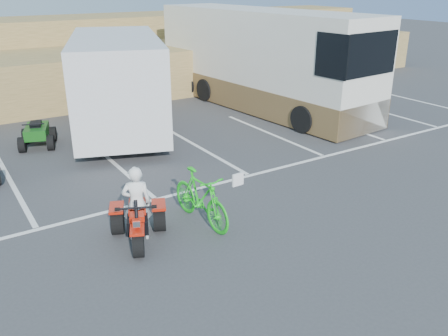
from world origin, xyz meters
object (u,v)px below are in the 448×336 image
red_trike_atv (139,242)px  cargo_trailer (118,81)px  green_dirt_bike (201,198)px  rider (137,203)px  rv_motorhome (261,66)px  quad_atv_green (39,146)px

red_trike_atv → cargo_trailer: size_ratio=0.21×
red_trike_atv → green_dirt_bike: green_dirt_bike is taller
red_trike_atv → green_dirt_bike: (1.43, 0.03, 0.58)m
rider → cargo_trailer: size_ratio=0.21×
cargo_trailer → rv_motorhome: rv_motorhome is taller
quad_atv_green → rider: bearing=-68.5°
rider → green_dirt_bike: (1.37, -0.10, -0.19)m
red_trike_atv → rv_motorhome: 11.34m
cargo_trailer → quad_atv_green: size_ratio=5.36×
green_dirt_bike → quad_atv_green: size_ratio=1.44×
quad_atv_green → green_dirt_bike: bearing=-57.6°
rider → green_dirt_bike: 1.39m
quad_atv_green → rv_motorhome: bearing=20.7°
green_dirt_bike → red_trike_atv: bearing=177.0°
green_dirt_bike → rv_motorhome: (7.00, 7.38, 1.03)m
red_trike_atv → quad_atv_green: red_trike_atv is taller
green_dirt_bike → rv_motorhome: size_ratio=0.18×
red_trike_atv → rv_motorhome: (8.43, 7.41, 1.61)m
red_trike_atv → rider: (0.06, 0.14, 0.77)m
rv_motorhome → quad_atv_green: bearing=177.6°
green_dirt_bike → rider: bearing=171.3°
cargo_trailer → rv_motorhome: size_ratio=0.69×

